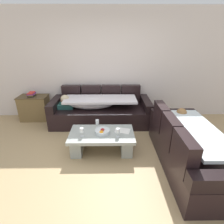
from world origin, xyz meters
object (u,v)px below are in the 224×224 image
object	(u,v)px
couch_along_wall	(99,110)
book_stack_on_cabinet	(32,94)
coffee_table	(102,139)
wine_glass_near_right	(118,131)
couch_near_window	(189,147)
wine_glass_far_back	(97,122)
side_cabinet	(35,108)
wine_glass_near_left	(82,131)
open_magazine	(122,131)
fruit_bowl	(102,131)

from	to	relation	value
couch_along_wall	book_stack_on_cabinet	size ratio (longest dim) A/B	10.43
coffee_table	wine_glass_near_right	xyz separation A→B (m)	(0.29, -0.14, 0.26)
couch_near_window	wine_glass_far_back	size ratio (longest dim) A/B	12.34
book_stack_on_cabinet	coffee_table	bearing A→B (deg)	-37.94
couch_along_wall	coffee_table	distance (m)	1.21
wine_glass_far_back	book_stack_on_cabinet	distance (m)	2.12
side_cabinet	wine_glass_far_back	bearing A→B (deg)	-35.13
wine_glass_near_left	side_cabinet	xyz separation A→B (m)	(-1.47, 1.54, -0.17)
wine_glass_near_left	wine_glass_far_back	world-z (taller)	same
couch_along_wall	open_magazine	size ratio (longest dim) A/B	8.62
couch_along_wall	side_cabinet	xyz separation A→B (m)	(-1.70, 0.23, -0.01)
wine_glass_near_right	coffee_table	bearing A→B (deg)	154.56
side_cabinet	fruit_bowl	bearing A→B (deg)	-38.31
wine_glass_near_right	wine_glass_far_back	bearing A→B (deg)	137.28
book_stack_on_cabinet	wine_glass_near_left	bearing A→B (deg)	-46.14
fruit_bowl	wine_glass_far_back	bearing A→B (deg)	114.45
open_magazine	side_cabinet	world-z (taller)	side_cabinet
open_magazine	side_cabinet	bearing A→B (deg)	163.65
wine_glass_near_left	book_stack_on_cabinet	bearing A→B (deg)	133.86
fruit_bowl	open_magazine	xyz separation A→B (m)	(0.38, 0.09, -0.03)
couch_along_wall	wine_glass_near_left	world-z (taller)	couch_along_wall
couch_along_wall	wine_glass_near_right	bearing A→B (deg)	-73.21
coffee_table	side_cabinet	size ratio (longest dim) A/B	1.67
wine_glass_near_left	wine_glass_near_right	size ratio (longest dim) A/B	1.00
couch_near_window	open_magazine	distance (m)	1.18
coffee_table	wine_glass_near_left	xyz separation A→B (m)	(-0.35, -0.12, 0.26)
fruit_bowl	open_magazine	bearing A→B (deg)	12.72
couch_near_window	book_stack_on_cabinet	bearing A→B (deg)	61.10
couch_along_wall	book_stack_on_cabinet	world-z (taller)	couch_along_wall
open_magazine	fruit_bowl	bearing A→B (deg)	-152.02
couch_near_window	wine_glass_far_back	distance (m)	1.69
wine_glass_far_back	side_cabinet	xyz separation A→B (m)	(-1.72, 1.21, -0.17)
open_magazine	side_cabinet	size ratio (longest dim) A/B	0.39
couch_along_wall	fruit_bowl	bearing A→B (deg)	-84.16
couch_along_wall	wine_glass_near_left	distance (m)	1.35
wine_glass_far_back	open_magazine	bearing A→B (deg)	-16.84
wine_glass_near_right	wine_glass_near_left	bearing A→B (deg)	177.78
coffee_table	couch_along_wall	bearing A→B (deg)	95.26
open_magazine	book_stack_on_cabinet	distance (m)	2.62
fruit_bowl	wine_glass_near_right	xyz separation A→B (m)	(0.28, -0.12, 0.08)
wine_glass_near_left	book_stack_on_cabinet	xyz separation A→B (m)	(-1.48, 1.54, 0.20)
fruit_bowl	wine_glass_near_left	world-z (taller)	wine_glass_near_left
couch_along_wall	fruit_bowl	xyz separation A→B (m)	(0.12, -1.22, 0.09)
wine_glass_near_right	wine_glass_far_back	size ratio (longest dim) A/B	1.00
coffee_table	couch_near_window	bearing A→B (deg)	-15.10
wine_glass_near_left	open_magazine	bearing A→B (deg)	14.03
open_magazine	side_cabinet	xyz separation A→B (m)	(-2.21, 1.36, -0.06)
side_cabinet	book_stack_on_cabinet	world-z (taller)	book_stack_on_cabinet
couch_near_window	coffee_table	size ratio (longest dim) A/B	1.71
couch_near_window	fruit_bowl	world-z (taller)	couch_near_window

